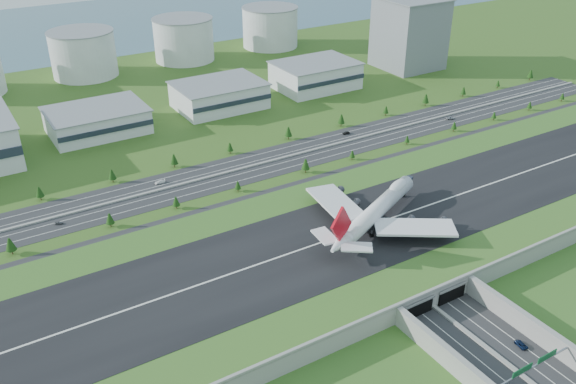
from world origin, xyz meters
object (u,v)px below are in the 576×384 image
office_tower (409,34)px  car_7 (160,182)px  car_4 (59,223)px  car_2 (521,344)px  car_5 (346,133)px  boeing_747 (376,211)px  car_6 (450,118)px

office_tower → car_7: office_tower is taller
car_4 → car_2: bearing=-122.5°
car_7 → car_5: bearing=95.4°
car_2 → car_7: size_ratio=0.93×
boeing_747 → car_5: bearing=34.9°
car_6 → car_7: car_7 is taller
car_7 → car_4: bearing=-71.0°
car_2 → car_4: (-119.81, 169.61, -0.07)m
car_4 → car_6: (254.09, 1.37, 0.15)m
boeing_747 → car_6: bearing=8.5°
car_4 → car_6: bearing=-67.4°
boeing_747 → car_5: size_ratio=15.63×
office_tower → boeing_747: office_tower is taller
car_2 → car_6: bearing=-119.4°
office_tower → car_7: 270.29m
boeing_747 → car_6: size_ratio=12.66×
boeing_747 → car_6: (134.98, 89.01, -13.99)m
boeing_747 → car_7: size_ratio=13.01×
office_tower → car_7: size_ratio=9.68×
office_tower → boeing_747: size_ratio=0.74×
office_tower → car_2: office_tower is taller
car_2 → car_5: bearing=-99.2°
car_2 → car_4: 207.66m
boeing_747 → car_2: (0.70, -81.97, -14.06)m
boeing_747 → car_2: 83.17m
car_4 → car_5: car_5 is taller
car_4 → office_tower: bearing=-48.5°
car_2 → car_5: size_ratio=1.12×
car_2 → car_4: car_2 is taller
car_5 → car_7: size_ratio=0.83×
car_2 → car_4: bearing=-46.0°
car_5 → boeing_747: bearing=-19.8°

